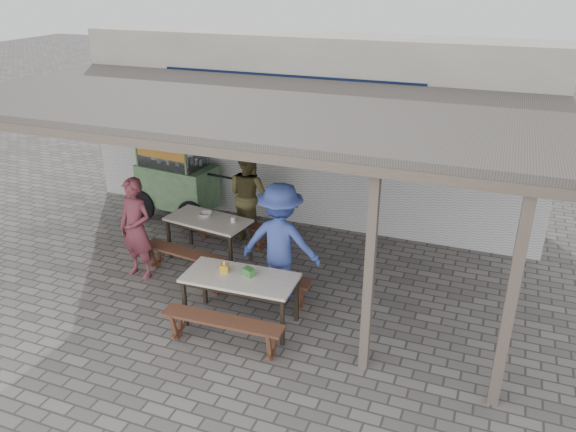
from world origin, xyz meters
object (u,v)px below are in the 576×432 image
Objects in this scene: patron_wall_side at (249,195)px; tissue_box at (224,268)px; donation_box at (249,272)px; vendor_cart at (175,174)px; patron_street_side at (136,229)px; bench_left_street at (184,257)px; condiment_bowl at (206,214)px; bench_left_wall at (232,226)px; bench_right_wall at (257,281)px; patron_right_table at (281,242)px; condiment_jar at (233,220)px; bench_right_street at (223,326)px; table_right at (240,281)px; table_left at (208,223)px.

tissue_box is (0.77, -2.48, -0.05)m from patron_wall_side.
donation_box is at bearing 139.60° from patron_wall_side.
patron_street_side is at bearing -67.86° from vendor_cart.
patron_street_side reaches higher than bench_left_street.
vendor_cart is 1.80m from condiment_bowl.
bench_left_street is 13.70× the size of tissue_box.
bench_left_wall is 2.03m from bench_right_wall.
bench_right_wall is at bearing 36.86° from patron_right_table.
patron_right_table is 16.54× the size of tissue_box.
condiment_jar reaches higher than condiment_bowl.
donation_box reaches higher than bench_right_street.
patron_right_table is 8.39× the size of condiment_bowl.
patron_right_table is 0.97m from tissue_box.
condiment_bowl is at bearing 98.39° from bench_left_street.
donation_box is (0.13, -0.54, 0.46)m from bench_right_wall.
bench_right_street is at bearing -90.00° from bench_right_wall.
vendor_cart is 13.75× the size of donation_box.
condiment_jar reaches higher than bench_left_street.
condiment_jar is (0.36, -0.64, 0.46)m from bench_left_wall.
bench_right_wall is 0.72m from donation_box.
patron_street_side is 1.22m from condiment_bowl.
bench_right_wall is (-0.03, 0.61, -0.33)m from table_right.
condiment_bowl is (-1.41, 1.04, 0.43)m from bench_right_wall.
table_left is at bearing 119.93° from bench_right_street.
vendor_cart is 1.33× the size of patron_street_side.
table_right is 3.99m from vendor_cart.
patron_wall_side reaches higher than tissue_box.
tissue_box is (1.86, -0.59, -0.03)m from patron_street_side.
donation_box is 2.21m from condiment_bowl.
patron_right_table is at bearing 152.43° from patron_wall_side.
bench_right_wall is at bearing 7.72° from patron_street_side.
donation_box is (1.35, -2.16, 0.47)m from bench_left_wall.
table_right is 0.92× the size of patron_wall_side.
patron_street_side reaches higher than table_left.
bench_left_street is at bearing 146.21° from table_right.
bench_left_wall is 0.96× the size of table_right.
patron_street_side reaches higher than condiment_jar.
bench_right_street is 1.59m from patron_right_table.
table_left is 0.76m from bench_left_street.
table_right is 9.76× the size of donation_box.
patron_right_table reaches higher than bench_left_street.
bench_right_street is 19.04× the size of condiment_jar.
donation_box is 0.74× the size of condiment_bowl.
patron_street_side is 1.56m from condiment_jar.
bench_left_street is 9.38× the size of donation_box.
table_right is 2.19m from condiment_bowl.
bench_right_street is (0.03, -0.61, -0.33)m from table_right.
patron_street_side is 2.38m from patron_right_table.
donation_box is at bearing -56.92° from condiment_jar.
condiment_bowl is (-0.01, 0.78, 0.44)m from bench_left_street.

